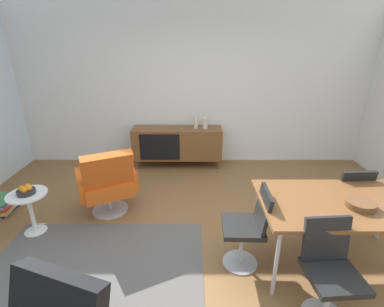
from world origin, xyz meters
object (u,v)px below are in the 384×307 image
Objects in this scene: dining_chair_near_window at (250,225)px; sideboard at (178,143)px; wooden_bowl_on_table at (362,204)px; vase_sculptural_dark at (206,122)px; side_table_round at (31,208)px; dining_table at (345,205)px; magazine_stack at (3,205)px; dining_chair_front_left at (331,268)px; fruit_bowl at (27,190)px; lounge_chair_red at (108,182)px; dining_chair_back_right at (347,196)px; vase_cobalt at (197,122)px.

sideboard is at bearing 108.41° from dining_chair_near_window.
wooden_bowl_on_table is at bearing -5.35° from dining_chair_near_window.
vase_sculptural_dark is 2.90m from wooden_bowl_on_table.
dining_table is at bearing -8.85° from side_table_round.
vase_sculptural_dark is 0.20× the size of dining_table.
dining_chair_front_left is at bearing -22.10° from magazine_stack.
side_table_round is 0.24m from fruit_bowl.
fruit_bowl is at bearing -31.64° from magazine_stack.
side_table_round is at bearing 169.86° from wooden_bowl_on_table.
dining_chair_near_window is 1.89m from lounge_chair_red.
dining_chair_near_window reaches higher than magazine_stack.
fruit_bowl is (-3.36, 0.52, -0.13)m from dining_table.
dining_table is at bearing -19.89° from lounge_chair_red.
vase_sculptural_dark is 0.76× the size of magazine_stack.
dining_chair_back_right is at bearing 57.72° from dining_table.
vase_sculptural_dark reaches higher than dining_table.
dining_table is 0.70m from dining_chair_front_left.
sideboard is 3.04m from dining_table.
dining_chair_back_right is (2.07, -1.93, 0.03)m from sideboard.
vase_cobalt is 0.24× the size of lounge_chair_red.
wooden_bowl_on_table reaches higher than magazine_stack.
side_table_round is (-3.44, 0.62, -0.45)m from wooden_bowl_on_table.
dining_table is (1.21, -2.50, -0.13)m from vase_sculptural_dark.
dining_chair_front_left is (-0.44, -0.47, -0.30)m from wooden_bowl_on_table.
vase_sculptural_dark reaches higher than side_table_round.
side_table_round is (-3.00, 1.08, -0.15)m from dining_chair_front_left.
dining_chair_back_right is 4.39m from magazine_stack.
dining_chair_near_window is at bearing -29.12° from lounge_chair_red.
wooden_bowl_on_table is 3.50m from fruit_bowl.
dining_table is at bearing 132.62° from wooden_bowl_on_table.
wooden_bowl_on_table reaches higher than fruit_bowl.
dining_table is (1.72, -2.49, 0.26)m from sideboard.
dining_chair_near_window is 2.52m from fruit_bowl.
dining_chair_front_left is at bearing -122.38° from dining_table.
dining_chair_near_window is at bearing -71.59° from sideboard.
dining_chair_front_left is (-0.35, -0.56, -0.23)m from dining_table.
vase_cobalt reaches higher than fruit_bowl.
sideboard reaches higher than magazine_stack.
dining_chair_front_left is 2.64m from lounge_chair_red.
dining_table is 8.00× the size of fruit_bowl.
vase_sculptural_dark is 2.52m from dining_chair_back_right.
vase_sculptural_dark is 0.36× the size of dining_chair_front_left.
vase_sculptural_dark is at bearing 29.33° from magazine_stack.
magazine_stack is (-4.36, 0.37, -0.36)m from dining_chair_back_right.
dining_chair_back_right is at bearing 24.30° from dining_chair_near_window.
dining_table is 3.40m from fruit_bowl.
dining_table is at bearing -122.28° from dining_chair_back_right.
sideboard is at bearing 50.29° from fruit_bowl.
vase_cobalt is at bearing 119.57° from wooden_bowl_on_table.
dining_table is at bearing -64.05° from vase_sculptural_dark.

